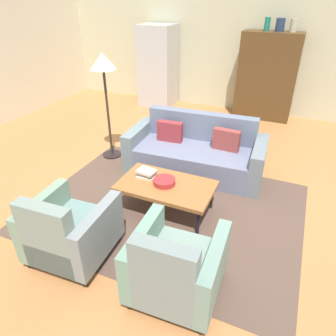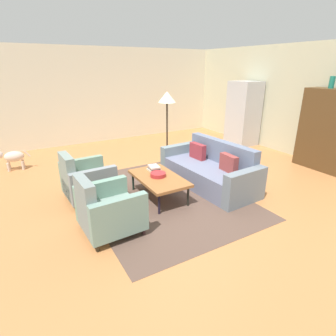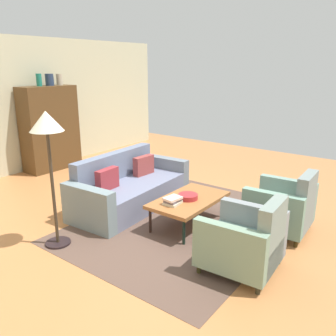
{
  "view_description": "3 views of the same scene",
  "coord_description": "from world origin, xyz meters",
  "px_view_note": "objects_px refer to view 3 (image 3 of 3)",
  "views": [
    {
      "loc": [
        1.45,
        -3.51,
        2.53
      ],
      "look_at": [
        0.13,
        -0.5,
        0.61
      ],
      "focal_mm": 32.81,
      "sensor_mm": 36.0,
      "label": 1
    },
    {
      "loc": [
        4.07,
        -2.64,
        2.26
      ],
      "look_at": [
        0.33,
        -0.48,
        0.63
      ],
      "focal_mm": 28.94,
      "sensor_mm": 36.0,
      "label": 2
    },
    {
      "loc": [
        -3.78,
        -3.12,
        2.24
      ],
      "look_at": [
        0.41,
        0.03,
        0.68
      ],
      "focal_mm": 37.54,
      "sensor_mm": 36.0,
      "label": 3
    }
  ],
  "objects_px": {
    "armchair_right": "(284,208)",
    "floor_lamp": "(47,134)",
    "vase_round": "(49,80)",
    "armchair_left": "(247,243)",
    "couch": "(128,189)",
    "cabinet": "(50,128)",
    "coffee_table": "(189,201)",
    "book_stack": "(173,201)",
    "vase_tall": "(39,80)",
    "vase_small": "(59,79)",
    "fruit_bowl": "(188,197)"
  },
  "relations": [
    {
      "from": "vase_small",
      "to": "book_stack",
      "type": "bearing_deg",
      "value": -107.41
    },
    {
      "from": "armchair_left",
      "to": "vase_round",
      "type": "xyz_separation_m",
      "value": [
        1.28,
        5.18,
        1.58
      ]
    },
    {
      "from": "armchair_left",
      "to": "cabinet",
      "type": "bearing_deg",
      "value": 73.93
    },
    {
      "from": "armchair_left",
      "to": "vase_tall",
      "type": "relative_size",
      "value": 3.46
    },
    {
      "from": "armchair_right",
      "to": "cabinet",
      "type": "xyz_separation_m",
      "value": [
        -0.02,
        5.19,
        0.56
      ]
    },
    {
      "from": "fruit_bowl",
      "to": "book_stack",
      "type": "xyz_separation_m",
      "value": [
        -0.28,
        0.06,
        0.01
      ]
    },
    {
      "from": "armchair_right",
      "to": "vase_round",
      "type": "xyz_separation_m",
      "value": [
        0.08,
        5.18,
        1.58
      ]
    },
    {
      "from": "vase_round",
      "to": "floor_lamp",
      "type": "relative_size",
      "value": 0.14
    },
    {
      "from": "coffee_table",
      "to": "armchair_left",
      "type": "height_order",
      "value": "armchair_left"
    },
    {
      "from": "coffee_table",
      "to": "armchair_left",
      "type": "bearing_deg",
      "value": -117.08
    },
    {
      "from": "book_stack",
      "to": "armchair_left",
      "type": "bearing_deg",
      "value": -103.24
    },
    {
      "from": "vase_round",
      "to": "armchair_left",
      "type": "bearing_deg",
      "value": -103.86
    },
    {
      "from": "fruit_bowl",
      "to": "vase_small",
      "type": "xyz_separation_m",
      "value": [
        0.96,
        4.02,
        1.48
      ]
    },
    {
      "from": "armchair_right",
      "to": "book_stack",
      "type": "bearing_deg",
      "value": 123.72
    },
    {
      "from": "couch",
      "to": "vase_round",
      "type": "bearing_deg",
      "value": -107.01
    },
    {
      "from": "fruit_bowl",
      "to": "cabinet",
      "type": "distance_m",
      "value": 4.09
    },
    {
      "from": "couch",
      "to": "cabinet",
      "type": "bearing_deg",
      "value": -105.06
    },
    {
      "from": "coffee_table",
      "to": "cabinet",
      "type": "height_order",
      "value": "cabinet"
    },
    {
      "from": "vase_round",
      "to": "vase_small",
      "type": "xyz_separation_m",
      "value": [
        0.25,
        0.0,
        -0.0
      ]
    },
    {
      "from": "armchair_left",
      "to": "cabinet",
      "type": "xyz_separation_m",
      "value": [
        1.18,
        5.19,
        0.56
      ]
    },
    {
      "from": "vase_small",
      "to": "floor_lamp",
      "type": "bearing_deg",
      "value": -129.16
    },
    {
      "from": "armchair_left",
      "to": "fruit_bowl",
      "type": "xyz_separation_m",
      "value": [
        0.57,
        1.17,
        0.1
      ]
    },
    {
      "from": "coffee_table",
      "to": "cabinet",
      "type": "xyz_separation_m",
      "value": [
        0.58,
        4.02,
        0.53
      ]
    },
    {
      "from": "vase_small",
      "to": "vase_round",
      "type": "bearing_deg",
      "value": 180.0
    },
    {
      "from": "coffee_table",
      "to": "vase_tall",
      "type": "height_order",
      "value": "vase_tall"
    },
    {
      "from": "armchair_right",
      "to": "floor_lamp",
      "type": "bearing_deg",
      "value": 130.95
    },
    {
      "from": "couch",
      "to": "vase_small",
      "type": "relative_size",
      "value": 9.0
    },
    {
      "from": "couch",
      "to": "cabinet",
      "type": "distance_m",
      "value": 2.96
    },
    {
      "from": "book_stack",
      "to": "vase_tall",
      "type": "height_order",
      "value": "vase_tall"
    },
    {
      "from": "fruit_bowl",
      "to": "vase_tall",
      "type": "bearing_deg",
      "value": 83.52
    },
    {
      "from": "armchair_right",
      "to": "floor_lamp",
      "type": "relative_size",
      "value": 0.51
    },
    {
      "from": "couch",
      "to": "vase_tall",
      "type": "xyz_separation_m",
      "value": [
        0.44,
        2.83,
        1.64
      ]
    },
    {
      "from": "fruit_bowl",
      "to": "armchair_right",
      "type": "bearing_deg",
      "value": -61.73
    },
    {
      "from": "cabinet",
      "to": "book_stack",
      "type": "bearing_deg",
      "value": -102.67
    },
    {
      "from": "couch",
      "to": "vase_tall",
      "type": "distance_m",
      "value": 3.3
    },
    {
      "from": "fruit_bowl",
      "to": "vase_round",
      "type": "height_order",
      "value": "vase_round"
    },
    {
      "from": "coffee_table",
      "to": "vase_tall",
      "type": "xyz_separation_m",
      "value": [
        0.43,
        4.02,
        1.56
      ]
    },
    {
      "from": "armchair_left",
      "to": "vase_small",
      "type": "distance_m",
      "value": 5.63
    },
    {
      "from": "coffee_table",
      "to": "armchair_right",
      "type": "distance_m",
      "value": 1.31
    },
    {
      "from": "coffee_table",
      "to": "floor_lamp",
      "type": "relative_size",
      "value": 0.7
    },
    {
      "from": "coffee_table",
      "to": "vase_round",
      "type": "height_order",
      "value": "vase_round"
    },
    {
      "from": "coffee_table",
      "to": "armchair_left",
      "type": "xyz_separation_m",
      "value": [
        -0.6,
        -1.17,
        -0.03
      ]
    },
    {
      "from": "armchair_left",
      "to": "vase_small",
      "type": "xyz_separation_m",
      "value": [
        1.53,
        5.18,
        1.58
      ]
    },
    {
      "from": "coffee_table",
      "to": "vase_small",
      "type": "bearing_deg",
      "value": 76.93
    },
    {
      "from": "armchair_left",
      "to": "book_stack",
      "type": "xyz_separation_m",
      "value": [
        0.29,
        1.23,
        0.11
      ]
    },
    {
      "from": "vase_round",
      "to": "vase_small",
      "type": "height_order",
      "value": "vase_round"
    },
    {
      "from": "coffee_table",
      "to": "book_stack",
      "type": "bearing_deg",
      "value": 168.26
    },
    {
      "from": "armchair_right",
      "to": "vase_tall",
      "type": "xyz_separation_m",
      "value": [
        -0.17,
        5.18,
        1.58
      ]
    },
    {
      "from": "armchair_right",
      "to": "floor_lamp",
      "type": "xyz_separation_m",
      "value": [
        -2.1,
        2.2,
        1.1
      ]
    },
    {
      "from": "couch",
      "to": "cabinet",
      "type": "height_order",
      "value": "cabinet"
    }
  ]
}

